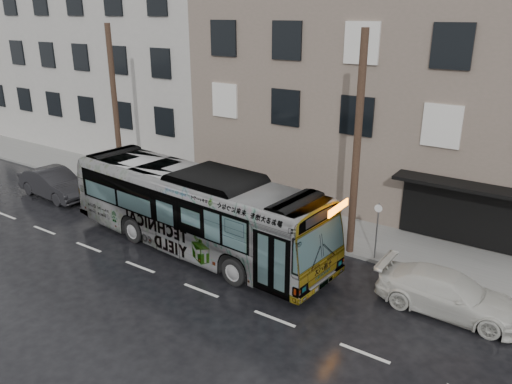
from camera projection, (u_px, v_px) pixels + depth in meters
ground at (182, 245)px, 22.01m from camera, size 120.00×120.00×0.00m
sidewalk at (246, 209)px, 25.79m from camera, size 90.00×3.60×0.15m
building_taupe at (402, 93)px, 27.37m from camera, size 20.00×12.00×11.00m
building_grey at (129, 34)px, 39.85m from camera, size 26.00×15.00×16.00m
utility_pole_front at (357, 148)px, 19.56m from camera, size 0.30×0.30×9.00m
utility_pole_rear at (115, 111)px, 26.96m from camera, size 0.30×0.30×9.00m
sign_post at (377, 231)px, 20.10m from camera, size 0.06×0.06×2.40m
bus at (195, 209)px, 21.15m from camera, size 13.11×4.05×3.60m
white_sedan at (448, 293)px, 16.88m from camera, size 4.82×1.99×1.39m
dark_sedan at (54, 183)px, 27.44m from camera, size 4.89×1.96×1.58m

